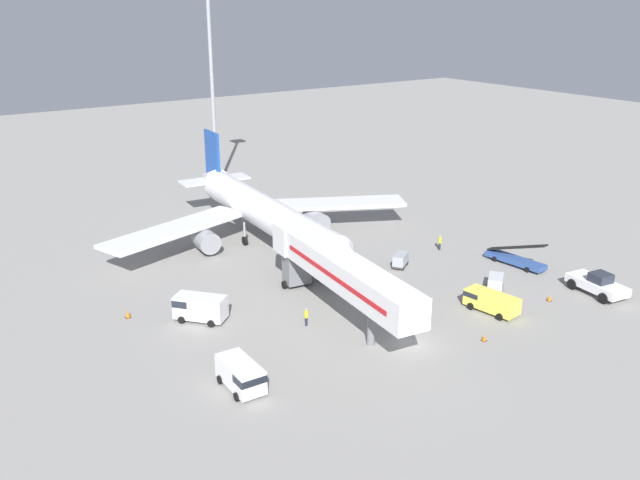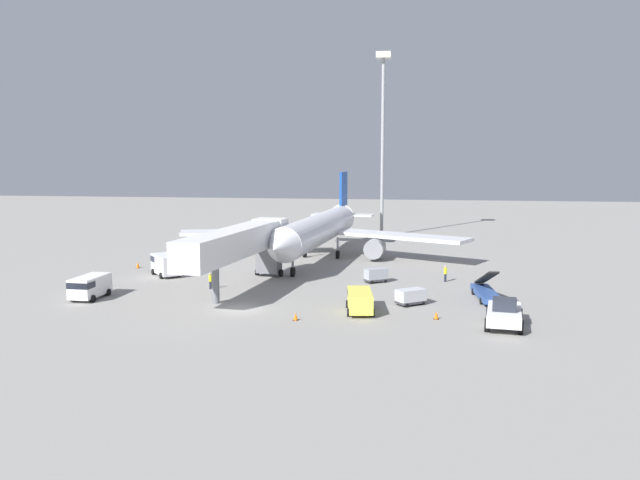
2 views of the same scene
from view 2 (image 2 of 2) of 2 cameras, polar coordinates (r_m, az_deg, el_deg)
ground_plane at (r=58.56m, az=-6.97°, el=-6.05°), size 300.00×300.00×0.00m
airplane_at_gate at (r=86.11m, az=0.03°, el=0.94°), size 39.64×40.65×11.10m
jet_bridge at (r=66.13m, az=-6.92°, el=-0.25°), size 5.84×22.79×6.51m
pushback_tug at (r=54.23m, az=15.82°, el=-6.20°), size 3.49×6.37×2.32m
belt_loader_truck at (r=63.94m, az=14.30°, el=-4.38°), size 2.36×7.23×3.33m
service_van_mid_right at (r=65.93m, az=-19.54°, el=-3.82°), size 2.50×4.71×2.16m
service_van_outer_left at (r=57.28m, az=3.50°, el=-5.22°), size 2.84×5.39×1.84m
service_van_outer_right at (r=76.15m, az=-13.37°, el=-2.04°), size 4.61×4.93×2.39m
baggage_cart_rear_left at (r=70.44m, az=4.93°, el=-3.05°), size 2.67×2.34×1.52m
baggage_cart_mid_left at (r=60.28m, az=7.95°, el=-4.89°), size 2.94×2.73×1.46m
ground_crew_worker_foreground at (r=67.63m, az=-9.58°, el=-3.52°), size 0.45×0.45×1.68m
ground_crew_worker_midground at (r=71.85m, az=10.91°, el=-2.86°), size 0.48×0.48×1.79m
safety_cone_alpha at (r=82.22m, az=-15.65°, el=-2.12°), size 0.50×0.50×0.75m
safety_cone_bravo at (r=54.37m, az=-2.14°, el=-6.70°), size 0.44×0.44×0.67m
safety_cone_charlie at (r=55.56m, az=10.13°, el=-6.49°), size 0.45×0.45×0.68m
apron_light_mast at (r=110.47m, az=5.53°, el=10.98°), size 2.40×2.40×30.44m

